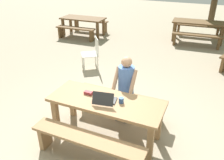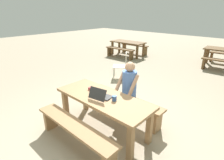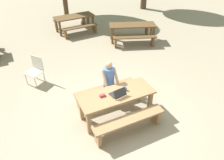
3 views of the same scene
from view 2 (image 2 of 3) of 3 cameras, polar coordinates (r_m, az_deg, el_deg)
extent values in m
plane|color=tan|center=(3.60, -2.78, -15.46)|extent=(30.00, 30.00, 0.00)
cube|color=#9E754C|center=(3.24, -2.99, -5.74)|extent=(1.89, 0.73, 0.05)
cube|color=#9E754C|center=(3.86, -14.66, -7.68)|extent=(0.09, 0.09, 0.66)
cube|color=#9E754C|center=(2.81, 5.93, -19.42)|extent=(0.09, 0.09, 0.66)
cube|color=#9E754C|center=(4.12, -8.55, -5.20)|extent=(0.09, 0.09, 0.66)
cube|color=#9E754C|center=(3.16, 11.89, -14.50)|extent=(0.09, 0.09, 0.66)
cube|color=#9E754C|center=(3.02, -12.06, -14.11)|extent=(1.77, 0.30, 0.05)
cube|color=#9E754C|center=(3.72, -19.06, -11.68)|extent=(0.08, 0.24, 0.41)
cube|color=#9E754C|center=(3.79, 4.19, -5.79)|extent=(1.77, 0.30, 0.05)
cube|color=#9E754C|center=(4.36, -3.98, -5.25)|extent=(0.08, 0.24, 0.41)
cube|color=#9E754C|center=(3.54, 14.28, -12.85)|extent=(0.08, 0.24, 0.41)
cube|color=#2D2D2D|center=(3.22, -3.10, -5.17)|extent=(0.37, 0.26, 0.02)
cube|color=#2D2D2D|center=(3.07, -4.75, -4.46)|extent=(0.35, 0.15, 0.19)
cube|color=#0F1933|center=(3.08, -4.68, -4.37)|extent=(0.32, 0.13, 0.17)
cube|color=#993338|center=(3.48, -6.48, -2.88)|extent=(0.14, 0.07, 0.05)
cylinder|color=#335693|center=(3.07, 0.75, -5.88)|extent=(0.08, 0.08, 0.09)
cylinder|color=#333847|center=(3.76, 2.49, -9.55)|extent=(0.10, 0.10, 0.45)
cylinder|color=#333847|center=(3.66, 4.68, -10.51)|extent=(0.10, 0.10, 0.45)
cube|color=#333847|center=(3.64, 4.57, -5.89)|extent=(0.28, 0.28, 0.12)
cylinder|color=#517AC6|center=(3.58, 5.60, -1.11)|extent=(0.29, 0.29, 0.52)
cylinder|color=tan|center=(3.59, 2.57, -0.52)|extent=(0.07, 0.32, 0.41)
cylinder|color=tan|center=(3.41, 6.79, -1.91)|extent=(0.07, 0.32, 0.41)
sphere|color=tan|center=(3.46, 5.81, 4.23)|extent=(0.20, 0.20, 0.20)
cube|color=silver|center=(6.04, 2.46, 4.45)|extent=(0.62, 0.62, 0.02)
cube|color=silver|center=(5.97, 4.52, 6.53)|extent=(0.28, 0.36, 0.45)
cylinder|color=silver|center=(6.29, 0.80, 3.24)|extent=(0.04, 0.04, 0.39)
cylinder|color=silver|center=(5.94, 0.49, 2.09)|extent=(0.04, 0.04, 0.39)
cylinder|color=silver|center=(6.28, 4.27, 3.12)|extent=(0.04, 0.04, 0.39)
cylinder|color=silver|center=(5.92, 4.16, 1.97)|extent=(0.04, 0.04, 0.39)
cube|color=brown|center=(9.13, 5.08, 12.04)|extent=(1.75, 0.85, 0.05)
cube|color=brown|center=(9.43, 0.15, 10.25)|extent=(0.09, 0.09, 0.65)
cube|color=brown|center=(8.55, 8.05, 8.87)|extent=(0.09, 0.09, 0.65)
cube|color=brown|center=(9.87, 2.35, 10.74)|extent=(0.09, 0.09, 0.65)
cube|color=brown|center=(9.03, 10.06, 9.43)|extent=(0.09, 0.09, 0.65)
cube|color=brown|center=(8.67, 2.54, 10.01)|extent=(1.56, 0.36, 0.05)
cube|color=brown|center=(9.14, -0.86, 9.14)|extent=(0.09, 0.24, 0.42)
cube|color=brown|center=(8.34, 6.20, 7.81)|extent=(0.09, 0.24, 0.42)
cube|color=brown|center=(9.69, 7.26, 11.09)|extent=(1.56, 0.36, 0.05)
cube|color=brown|center=(10.11, 3.97, 10.30)|extent=(0.09, 0.24, 0.42)
cube|color=brown|center=(9.39, 10.66, 9.12)|extent=(0.09, 0.24, 0.42)
cube|color=brown|center=(8.30, 27.54, 6.39)|extent=(0.10, 0.10, 0.69)
cube|color=brown|center=(8.85, 28.37, 7.06)|extent=(0.10, 0.10, 0.69)
cube|color=brown|center=(7.93, 27.37, 4.72)|extent=(0.10, 0.24, 0.40)
cube|color=brown|center=(9.26, 29.29, 6.50)|extent=(0.10, 0.24, 0.40)
camera|label=1|loc=(1.26, -109.63, 21.50)|focal=37.39mm
camera|label=3|loc=(4.55, -78.91, 28.20)|focal=33.53mm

